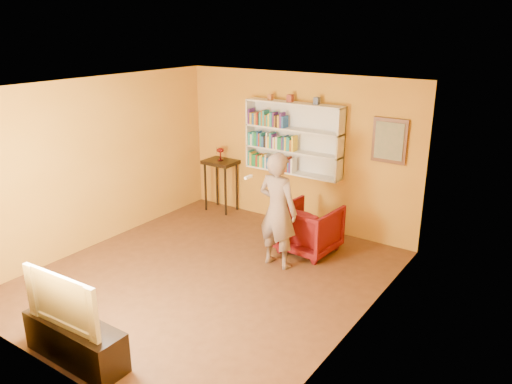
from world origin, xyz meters
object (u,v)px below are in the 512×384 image
armchair (309,228)px  bookshelf (295,138)px  tv_cabinet (76,341)px  ruby_lustre (220,151)px  console_table (221,169)px  television (70,297)px  person (278,211)px

armchair → bookshelf: bearing=-43.2°
armchair → tv_cabinet: size_ratio=0.67×
ruby_lustre → armchair: ruby_lustre is taller
bookshelf → console_table: bookshelf is taller
bookshelf → console_table: bearing=-174.0°
ruby_lustre → tv_cabinet: (1.54, -4.50, -0.95)m
armchair → tv_cabinet: 3.90m
console_table → television: (1.54, -4.50, -0.06)m
ruby_lustre → person: bearing=-32.6°
bookshelf → tv_cabinet: 4.86m
bookshelf → console_table: (-1.52, -0.16, -0.77)m
console_table → armchair: console_table is taller
bookshelf → person: size_ratio=1.03×
television → armchair: bearing=75.9°
television → tv_cabinet: bearing=-2.7°
console_table → armchair: bearing=-16.5°
armchair → television: size_ratio=0.81×
ruby_lustre → armchair: 2.53m
console_table → ruby_lustre: size_ratio=4.05×
person → tv_cabinet: person is taller
ruby_lustre → television: 4.77m
tv_cabinet → television: 0.53m
console_table → armchair: 2.44m
person → tv_cabinet: (-0.60, -3.13, -0.65)m
person → tv_cabinet: 3.25m
television → person: bearing=76.3°
console_table → television: bearing=-71.1°
bookshelf → tv_cabinet: bearing=-89.8°
television → bookshelf: bearing=87.5°
ruby_lustre → television: (1.54, -4.50, -0.41)m
tv_cabinet → television: bearing=180.0°
bookshelf → armchair: 1.66m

